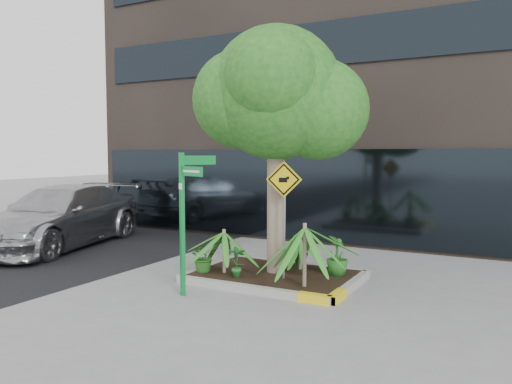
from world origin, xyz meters
The scene contains 15 objects.
ground centered at (0.00, 0.00, 0.00)m, with size 80.00×80.00×0.00m, color gray.
asphalt_road centered at (-6.50, 0.00, 0.01)m, with size 7.00×80.00×0.01m, color black.
building centered at (0.50, 8.50, 7.50)m, with size 18.00×8.00×15.00m, color #2D2621.
planter centered at (0.23, 0.27, 0.10)m, with size 3.35×2.36×0.15m.
tree centered at (0.16, 0.42, 3.79)m, with size 3.46×3.07×5.19m.
palm_front centered at (1.13, -0.37, 1.24)m, with size 1.32×1.32×1.46m.
palm_left centered at (-0.74, -0.16, 0.98)m, with size 1.00×1.00×1.12m.
palm_back centered at (0.53, 0.84, 0.73)m, with size 0.71×0.71×0.78m.
parked_car centered at (-6.68, 0.82, 0.84)m, with size 2.35×5.78×1.68m, color #A2A2A6.
shrub_a centered at (-1.13, -0.31, 0.47)m, with size 0.57×0.57×0.64m, color #24601B.
shrub_b centered at (1.39, 0.70, 0.55)m, with size 0.44×0.44×0.79m, color #23661E.
shrub_c centered at (-0.29, -0.39, 0.47)m, with size 0.34×0.34×0.64m, color #237129.
shrub_d centered at (0.48, 0.96, 0.51)m, with size 0.40×0.40×0.72m, color #1F651D.
street_sign_post centered at (-0.72, -1.48, 1.61)m, with size 0.71×0.97×2.60m.
cattle_sign centered at (0.54, 0.01, 1.70)m, with size 0.68×0.21×2.29m.
Camera 1 is at (4.59, -8.74, 2.60)m, focal length 35.00 mm.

